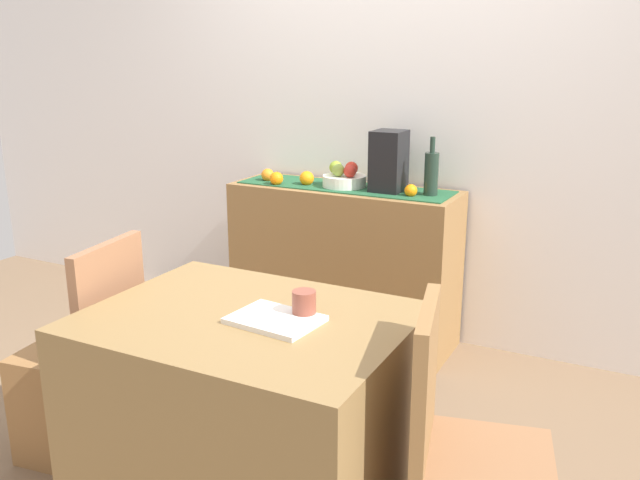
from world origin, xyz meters
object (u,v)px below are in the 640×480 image
coffee_maker (389,162)px  dining_table (250,415)px  fruit_bowl (344,181)px  sideboard_console (343,264)px  chair_near_window (85,391)px  open_book (275,320)px  coffee_cup (304,304)px  wine_bottle (431,173)px

coffee_maker → dining_table: (0.10, -1.51, -0.66)m
fruit_bowl → dining_table: bearing=-76.9°
sideboard_console → coffee_maker: coffee_maker is taller
sideboard_console → chair_near_window: 1.58m
coffee_maker → fruit_bowl: bearing=180.0°
dining_table → chair_near_window: chair_near_window is taller
fruit_bowl → coffee_maker: bearing=0.0°
coffee_maker → sideboard_console: bearing=180.0°
coffee_maker → open_book: 1.55m
coffee_cup → fruit_bowl: bearing=110.2°
sideboard_console → chair_near_window: bearing=-106.3°
dining_table → open_book: open_book is taller
sideboard_console → fruit_bowl: 0.47m
wine_bottle → open_book: wine_bottle is taller
fruit_bowl → chair_near_window: size_ratio=0.26×
fruit_bowl → chair_near_window: 1.70m
coffee_cup → dining_table: bearing=-158.0°
sideboard_console → coffee_cup: (0.53, -1.44, 0.35)m
chair_near_window → wine_bottle: bearing=58.4°
open_book → coffee_maker: bearing=103.7°
coffee_cup → chair_near_window: 1.11m
sideboard_console → coffee_cup: sideboard_console is taller
chair_near_window → fruit_bowl: bearing=73.6°
coffee_cup → chair_near_window: chair_near_window is taller
wine_bottle → coffee_maker: size_ratio=0.94×
chair_near_window → coffee_cup: bearing=4.1°
dining_table → chair_near_window: 0.80m
coffee_maker → dining_table: size_ratio=0.30×
sideboard_console → dining_table: size_ratio=1.18×
fruit_bowl → chair_near_window: fruit_bowl is taller
wine_bottle → fruit_bowl: bearing=-180.0°
fruit_bowl → sideboard_console: bearing=180.0°
open_book → chair_near_window: chair_near_window is taller
wine_bottle → coffee_maker: bearing=-180.0°
wine_bottle → coffee_cup: wine_bottle is taller
open_book → chair_near_window: 1.03m
dining_table → chair_near_window: bearing=179.8°
sideboard_console → wine_bottle: wine_bottle is taller
dining_table → wine_bottle: bearing=85.0°
sideboard_console → chair_near_window: (-0.44, -1.51, -0.17)m
sideboard_console → coffee_maker: 0.65m
coffee_maker → open_book: (0.21, -1.51, -0.28)m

